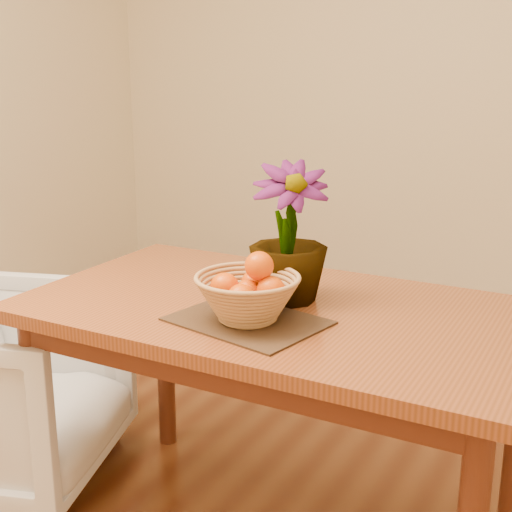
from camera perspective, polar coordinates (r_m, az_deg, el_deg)
The scene contains 7 objects.
wall_back at distance 3.71m, azimuth 15.85°, elevation 13.97°, with size 4.00×0.02×2.70m, color beige.
table at distance 2.00m, azimuth 1.68°, elevation -6.29°, with size 1.40×0.80×0.75m.
placemat at distance 1.85m, azimuth -0.67°, elevation -5.21°, with size 0.37×0.28×0.01m, color #3C2715.
wicker_basket at distance 1.83m, azimuth -0.68°, elevation -3.51°, with size 0.27×0.27×0.11m.
orange_pile at distance 1.81m, azimuth -0.50°, elevation -2.33°, with size 0.19×0.19×0.13m.
potted_plant at distance 1.96m, azimuth 2.61°, elevation 1.84°, with size 0.22×0.22×0.39m, color #154914.
armchair at distance 2.59m, azimuth -19.58°, elevation -9.30°, with size 0.70×0.66×0.72m, color gray.
Camera 1 is at (0.83, -1.37, 1.40)m, focal length 50.00 mm.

